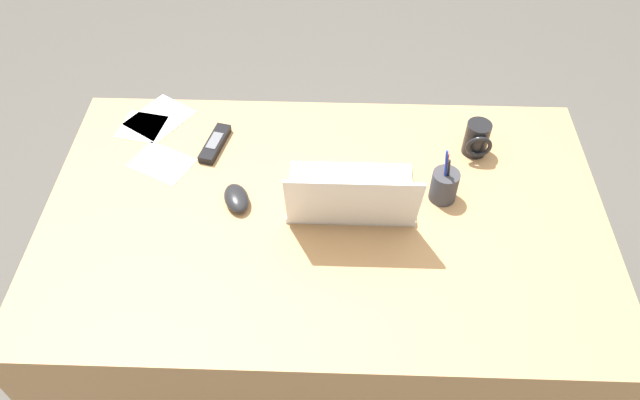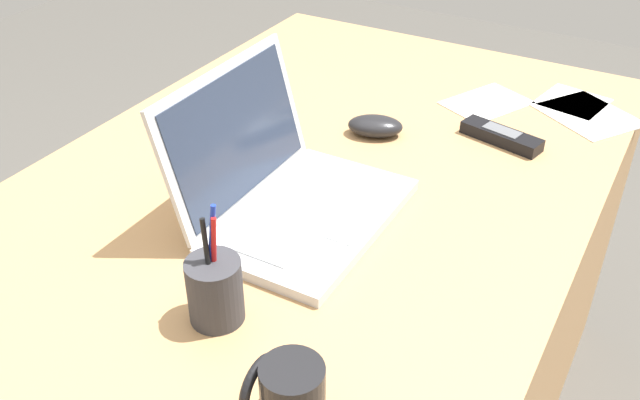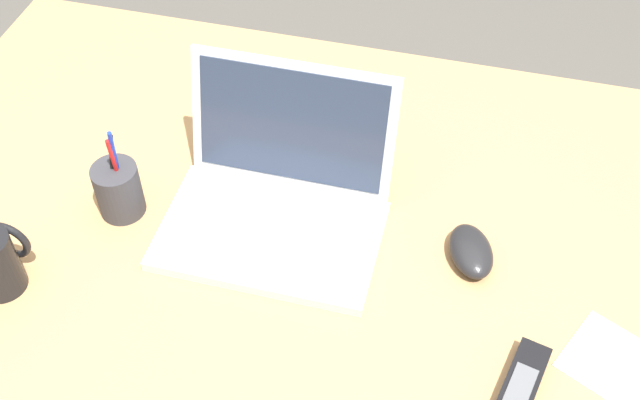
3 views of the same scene
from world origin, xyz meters
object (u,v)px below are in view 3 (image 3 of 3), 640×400
object	(u,v)px
pen_holder	(118,189)
cordless_phone	(518,392)
computer_mouse	(471,251)
laptop	(277,198)

from	to	relation	value
pen_holder	cordless_phone	bearing A→B (deg)	-15.56
computer_mouse	pen_holder	distance (m)	0.57
cordless_phone	pen_holder	bearing A→B (deg)	164.44
laptop	pen_holder	bearing A→B (deg)	-169.80
computer_mouse	pen_holder	xyz separation A→B (m)	(-0.57, -0.04, 0.03)
laptop	computer_mouse	distance (m)	0.31
laptop	computer_mouse	xyz separation A→B (m)	(0.31, -0.01, -0.03)
computer_mouse	pen_holder	world-z (taller)	pen_holder
computer_mouse	cordless_phone	size ratio (longest dim) A/B	0.65
computer_mouse	cordless_phone	xyz separation A→B (m)	(0.09, -0.22, -0.01)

